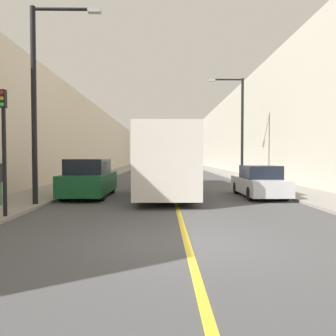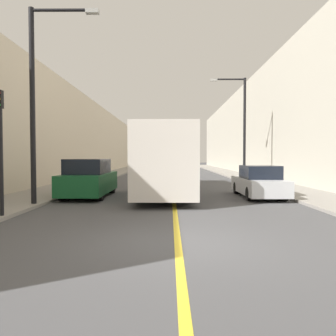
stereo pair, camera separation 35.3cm
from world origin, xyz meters
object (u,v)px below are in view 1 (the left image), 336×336
at_px(bus, 166,160).
at_px(street_lamp_right, 239,122).
at_px(street_lamp_left, 40,92).
at_px(traffic_light, 4,147).
at_px(car_right_near, 259,183).
at_px(parked_suv_left, 89,179).

height_order(bus, street_lamp_right, street_lamp_right).
distance_m(bus, street_lamp_left, 7.76).
relative_size(street_lamp_right, traffic_light, 2.01).
height_order(car_right_near, street_lamp_right, street_lamp_right).
height_order(parked_suv_left, car_right_near, parked_suv_left).
bearing_deg(bus, car_right_near, -29.23).
bearing_deg(street_lamp_left, bus, 48.51).
xyz_separation_m(car_right_near, street_lamp_right, (1.17, 9.26, 3.85)).
height_order(parked_suv_left, traffic_light, traffic_light).
bearing_deg(bus, street_lamp_right, 50.15).
bearing_deg(car_right_near, street_lamp_left, -162.31).
height_order(bus, street_lamp_left, street_lamp_left).
xyz_separation_m(street_lamp_right, traffic_light, (-10.61, -14.83, -2.31)).
bearing_deg(parked_suv_left, car_right_near, -1.11).
relative_size(car_right_near, street_lamp_right, 0.58).
bearing_deg(street_lamp_left, parked_suv_left, 69.91).
bearing_deg(street_lamp_right, traffic_light, -125.58).
relative_size(bus, parked_suv_left, 2.68).
bearing_deg(street_lamp_right, bus, -129.85).
xyz_separation_m(parked_suv_left, car_right_near, (8.16, -0.16, -0.16)).
bearing_deg(bus, street_lamp_left, -131.49).
xyz_separation_m(parked_suv_left, traffic_light, (-1.28, -5.73, 1.37)).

